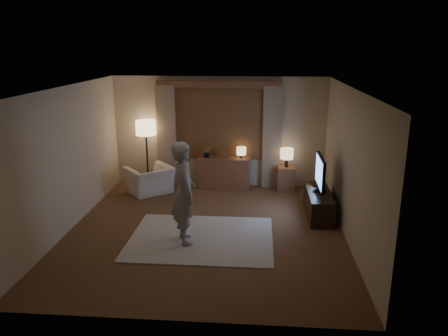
# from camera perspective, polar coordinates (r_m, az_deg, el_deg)

# --- Properties ---
(room) EXTENTS (5.04, 5.54, 2.64)m
(room) POSITION_cam_1_polar(r_m,az_deg,el_deg) (8.17, -2.06, 1.91)
(room) COLOR brown
(room) RESTS_ON ground
(rug) EXTENTS (2.50, 2.00, 0.02)m
(rug) POSITION_cam_1_polar(r_m,az_deg,el_deg) (7.81, -2.97, -9.12)
(rug) COLOR beige
(rug) RESTS_ON floor
(sideboard) EXTENTS (1.20, 0.40, 0.70)m
(sideboard) POSITION_cam_1_polar(r_m,az_deg,el_deg) (10.34, 0.02, -0.73)
(sideboard) COLOR brown
(sideboard) RESTS_ON floor
(picture_frame) EXTENTS (0.16, 0.02, 0.20)m
(picture_frame) POSITION_cam_1_polar(r_m,az_deg,el_deg) (10.22, 0.03, 1.69)
(picture_frame) COLOR brown
(picture_frame) RESTS_ON sideboard
(plant) EXTENTS (0.17, 0.13, 0.30)m
(plant) POSITION_cam_1_polar(r_m,az_deg,el_deg) (10.24, -2.21, 2.00)
(plant) COLOR #999999
(plant) RESTS_ON sideboard
(table_lamp_sideboard) EXTENTS (0.22, 0.22, 0.30)m
(table_lamp_sideboard) POSITION_cam_1_polar(r_m,az_deg,el_deg) (10.17, 2.27, 2.18)
(table_lamp_sideboard) COLOR black
(table_lamp_sideboard) RESTS_ON sideboard
(floor_lamp) EXTENTS (0.46, 0.46, 1.59)m
(floor_lamp) POSITION_cam_1_polar(r_m,az_deg,el_deg) (10.41, -10.17, 4.73)
(floor_lamp) COLOR black
(floor_lamp) RESTS_ON floor
(armchair) EXTENTS (1.26, 1.25, 0.62)m
(armchair) POSITION_cam_1_polar(r_m,az_deg,el_deg) (10.12, -9.66, -1.57)
(armchair) COLOR beige
(armchair) RESTS_ON floor
(side_table) EXTENTS (0.40, 0.40, 0.56)m
(side_table) POSITION_cam_1_polar(r_m,az_deg,el_deg) (10.30, 8.08, -1.36)
(side_table) COLOR brown
(side_table) RESTS_ON floor
(table_lamp_side) EXTENTS (0.30, 0.30, 0.44)m
(table_lamp_side) POSITION_cam_1_polar(r_m,az_deg,el_deg) (10.14, 8.21, 1.81)
(table_lamp_side) COLOR black
(table_lamp_side) RESTS_ON side_table
(tv_stand) EXTENTS (0.45, 1.40, 0.50)m
(tv_stand) POSITION_cam_1_polar(r_m,az_deg,el_deg) (8.90, 12.24, -4.58)
(tv_stand) COLOR black
(tv_stand) RESTS_ON floor
(tv) EXTENTS (0.24, 0.99, 0.71)m
(tv) POSITION_cam_1_polar(r_m,az_deg,el_deg) (8.70, 12.47, -0.61)
(tv) COLOR black
(tv) RESTS_ON tv_stand
(person) EXTENTS (0.63, 0.75, 1.76)m
(person) POSITION_cam_1_polar(r_m,az_deg,el_deg) (7.37, -5.25, -3.25)
(person) COLOR gray
(person) RESTS_ON rug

